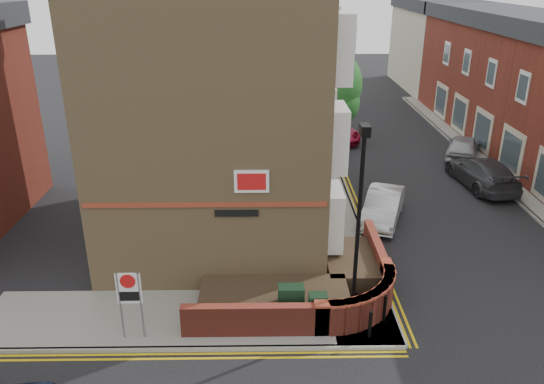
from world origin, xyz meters
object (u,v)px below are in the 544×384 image
Objects in this scene: lamppost at (358,228)px; silver_car_near at (383,206)px; zone_sign at (129,294)px; utility_cabinet_large at (291,303)px.

lamppost reaches higher than silver_car_near.
zone_sign is (-6.60, -0.70, -1.70)m from lamppost.
silver_car_near reaches higher than utility_cabinet_large.
zone_sign is at bearing -170.31° from utility_cabinet_large.
utility_cabinet_large is 0.55× the size of zone_sign.
zone_sign is at bearing -117.97° from silver_car_near.
silver_car_near is at bearing 41.86° from zone_sign.
lamppost is at bearing -3.01° from utility_cabinet_large.
lamppost is at bearing 6.07° from zone_sign.
silver_car_near is (2.50, 7.45, -2.67)m from lamppost.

